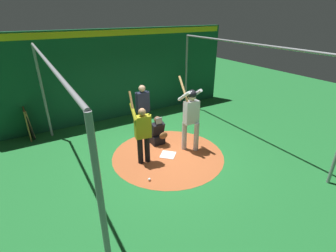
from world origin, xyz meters
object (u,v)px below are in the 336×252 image
visitor (143,132)px  baseball_0 (149,179)px  catcher (158,133)px  bat_rack (28,123)px  umpire (143,108)px  batter (191,114)px  home_plate (168,155)px

visitor → baseball_0: bearing=-8.5°
catcher → bat_rack: size_ratio=0.90×
umpire → bat_rack: bearing=-118.6°
batter → bat_rack: 5.42m
catcher → baseball_0: (1.60, -1.11, -0.33)m
umpire → bat_rack: size_ratio=1.67×
catcher → umpire: 1.01m
batter → catcher: batter is taller
catcher → baseball_0: size_ratio=12.83×
catcher → batter: bearing=38.8°
catcher → bat_rack: bearing=-127.1°
batter → umpire: size_ratio=1.26×
catcher → umpire: bearing=-172.0°
batter → bat_rack: (-3.44, -4.13, -0.68)m
bat_rack → baseball_0: size_ratio=14.20×
home_plate → catcher: 0.86m
batter → catcher: (-0.82, -0.66, -0.80)m
catcher → bat_rack: (-2.62, -3.47, 0.12)m
home_plate → batter: size_ratio=0.19×
catcher → bat_rack: bat_rack is taller
home_plate → bat_rack: 4.82m
umpire → home_plate: bearing=1.0°
baseball_0 → home_plate: bearing=128.5°
home_plate → baseball_0: bearing=-51.5°
umpire → visitor: (1.53, -0.74, -0.05)m
bat_rack → catcher: bearing=52.9°
home_plate → batter: batter is taller
catcher → umpire: size_ratio=0.54×
catcher → baseball_0: catcher is taller
home_plate → baseball_0: (0.82, -1.03, 0.03)m
home_plate → bat_rack: (-3.40, -3.39, 0.48)m
umpire → visitor: 1.70m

